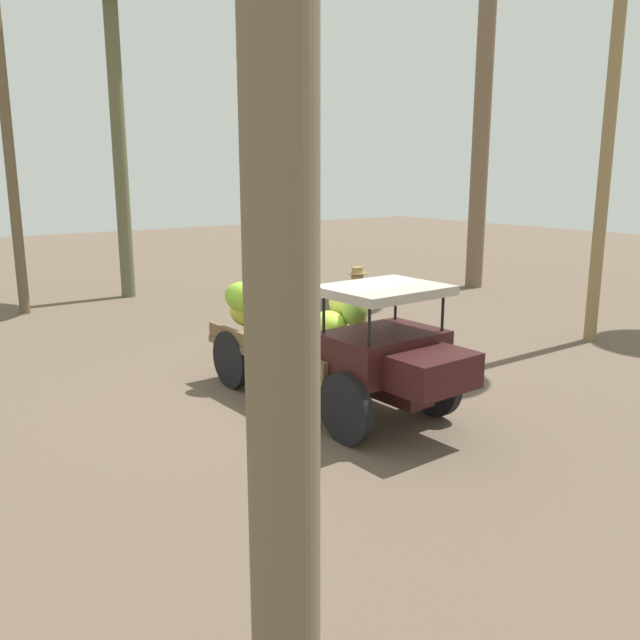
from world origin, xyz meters
TOP-DOWN VIEW (x-y plane):
  - ground_plane at (0.00, 0.00)m, footprint 60.00×60.00m
  - truck at (0.55, 0.24)m, footprint 4.52×1.85m
  - farmer at (-1.16, 1.95)m, footprint 0.54×0.50m

SIDE VIEW (x-z plane):
  - ground_plane at x=0.00m, z-range 0.00..0.00m
  - truck at x=0.55m, z-range 0.01..1.90m
  - farmer at x=-1.16m, z-range 0.12..1.82m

